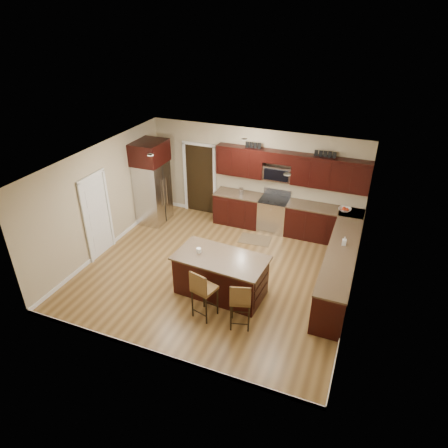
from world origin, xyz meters
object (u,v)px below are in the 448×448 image
at_px(island, 221,276).
at_px(stool_right, 240,300).
at_px(range, 273,214).
at_px(refrigerator, 152,182).
at_px(stool_mid, 202,289).

height_order(island, stool_right, stool_right).
height_order(range, refrigerator, refrigerator).
distance_m(stool_mid, stool_right, 0.78).
bearing_deg(stool_mid, range, 100.40).
height_order(range, island, range).
bearing_deg(stool_mid, refrigerator, 148.04).
relative_size(range, island, 0.55).
relative_size(stool_mid, stool_right, 1.05).
bearing_deg(stool_right, island, 115.25).
bearing_deg(stool_mid, stool_right, 15.35).
bearing_deg(stool_mid, island, 102.54).
height_order(island, stool_mid, stool_mid).
relative_size(stool_mid, refrigerator, 0.47).
distance_m(stool_mid, refrigerator, 4.40).
height_order(stool_mid, stool_right, stool_mid).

